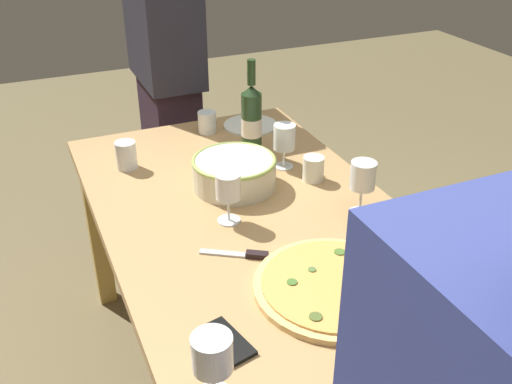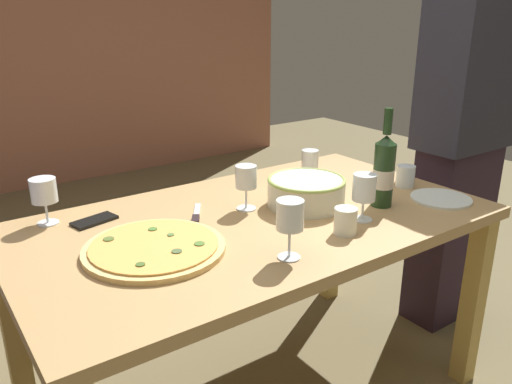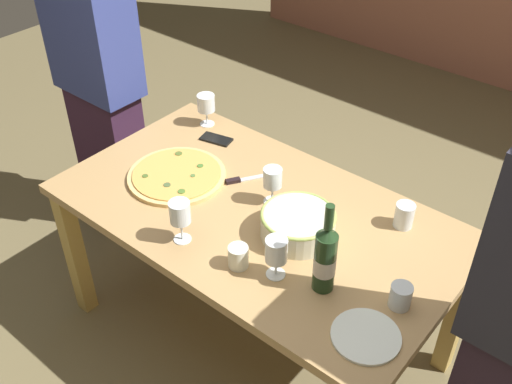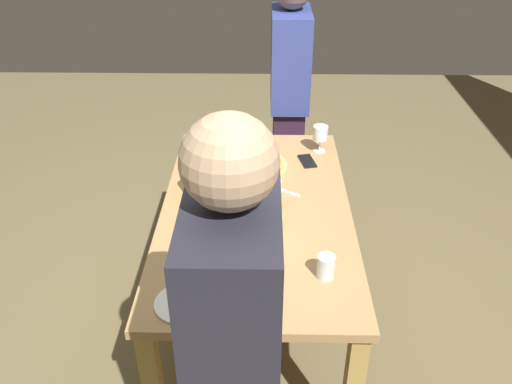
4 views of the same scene
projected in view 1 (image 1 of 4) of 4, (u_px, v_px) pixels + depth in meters
name	position (u px, v px, depth m)	size (l,w,h in m)	color
dining_table	(256.00, 243.00, 1.84)	(1.60, 0.90, 0.75)	tan
pizza	(334.00, 286.00, 1.49)	(0.41, 0.41, 0.03)	#E4BB70
serving_bowl	(234.00, 171.00, 1.94)	(0.28, 0.28, 0.10)	beige
wine_bottle	(252.00, 119.00, 2.14)	(0.08, 0.08, 0.35)	#203A1D
wine_glass_near_pizza	(212.00, 355.00, 1.15)	(0.08, 0.08, 0.16)	white
wine_glass_by_bottle	(228.00, 188.00, 1.73)	(0.07, 0.07, 0.16)	white
wine_glass_far_left	(363.00, 178.00, 1.76)	(0.08, 0.08, 0.17)	white
wine_glass_far_right	(284.00, 139.00, 2.04)	(0.08, 0.08, 0.16)	white
cup_amber	(126.00, 155.00, 2.06)	(0.07, 0.07, 0.10)	white
cup_ceramic	(207.00, 122.00, 2.34)	(0.07, 0.07, 0.09)	white
cup_spare	(313.00, 169.00, 1.99)	(0.07, 0.07, 0.09)	white
side_plate	(251.00, 125.00, 2.41)	(0.22, 0.22, 0.01)	white
cell_phone	(226.00, 341.00, 1.33)	(0.07, 0.14, 0.01)	black
pizza_knife	(243.00, 254.00, 1.62)	(0.12, 0.17, 0.02)	silver
person_guest_left	(167.00, 74.00, 2.63)	(0.45, 0.24, 1.71)	#2B1C2B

